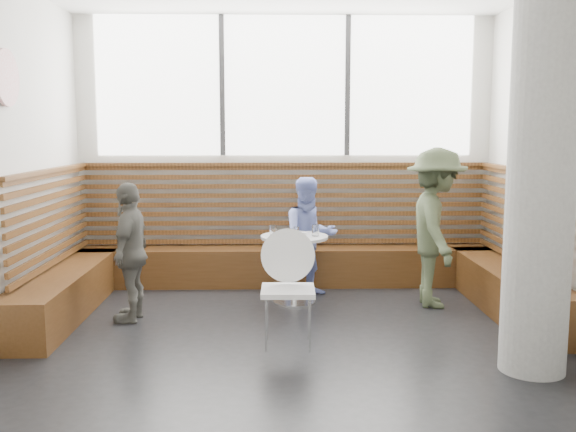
{
  "coord_description": "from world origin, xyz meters",
  "views": [
    {
      "loc": [
        -0.16,
        -5.32,
        1.85
      ],
      "look_at": [
        0.0,
        1.0,
        1.0
      ],
      "focal_mm": 40.0,
      "sensor_mm": 36.0,
      "label": 1
    }
  ],
  "objects_px": {
    "cafe_chair": "(288,277)",
    "child_left": "(131,252)",
    "adult_man": "(436,228)",
    "child_back": "(309,237)",
    "cafe_table": "(294,255)",
    "concrete_column": "(542,164)"
  },
  "relations": [
    {
      "from": "cafe_chair",
      "to": "adult_man",
      "type": "xyz_separation_m",
      "value": [
        1.58,
        1.18,
        0.25
      ]
    },
    {
      "from": "concrete_column",
      "to": "child_back",
      "type": "relative_size",
      "value": 2.4
    },
    {
      "from": "cafe_table",
      "to": "child_left",
      "type": "distance_m",
      "value": 1.71
    },
    {
      "from": "cafe_chair",
      "to": "child_left",
      "type": "relative_size",
      "value": 0.73
    },
    {
      "from": "cafe_table",
      "to": "child_left",
      "type": "xyz_separation_m",
      "value": [
        -1.61,
        -0.57,
        0.15
      ]
    },
    {
      "from": "cafe_chair",
      "to": "child_back",
      "type": "xyz_separation_m",
      "value": [
        0.28,
        1.64,
        0.08
      ]
    },
    {
      "from": "concrete_column",
      "to": "cafe_chair",
      "type": "height_order",
      "value": "concrete_column"
    },
    {
      "from": "cafe_table",
      "to": "cafe_chair",
      "type": "relative_size",
      "value": 0.74
    },
    {
      "from": "cafe_table",
      "to": "adult_man",
      "type": "distance_m",
      "value": 1.52
    },
    {
      "from": "cafe_table",
      "to": "cafe_chair",
      "type": "distance_m",
      "value": 1.31
    },
    {
      "from": "cafe_table",
      "to": "child_back",
      "type": "height_order",
      "value": "child_back"
    },
    {
      "from": "concrete_column",
      "to": "cafe_chair",
      "type": "relative_size",
      "value": 3.22
    },
    {
      "from": "cafe_chair",
      "to": "child_left",
      "type": "height_order",
      "value": "child_left"
    },
    {
      "from": "child_left",
      "to": "adult_man",
      "type": "bearing_deg",
      "value": 103.58
    },
    {
      "from": "child_back",
      "to": "child_left",
      "type": "height_order",
      "value": "child_left"
    },
    {
      "from": "cafe_chair",
      "to": "child_back",
      "type": "relative_size",
      "value": 0.74
    },
    {
      "from": "cafe_chair",
      "to": "adult_man",
      "type": "bearing_deg",
      "value": 38.02
    },
    {
      "from": "concrete_column",
      "to": "child_back",
      "type": "height_order",
      "value": "concrete_column"
    },
    {
      "from": "cafe_table",
      "to": "child_back",
      "type": "distance_m",
      "value": 0.41
    },
    {
      "from": "adult_man",
      "to": "child_left",
      "type": "xyz_separation_m",
      "value": [
        -3.09,
        -0.45,
        -0.16
      ]
    },
    {
      "from": "cafe_table",
      "to": "child_back",
      "type": "relative_size",
      "value": 0.55
    },
    {
      "from": "child_back",
      "to": "child_left",
      "type": "relative_size",
      "value": 0.98
    }
  ]
}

